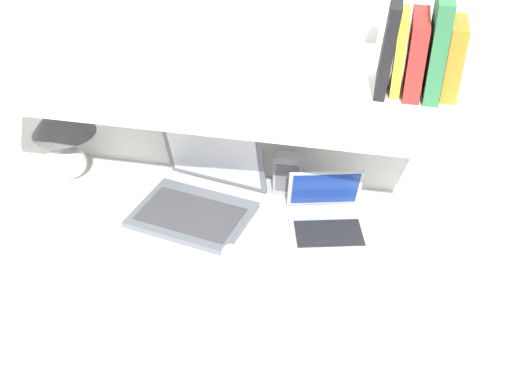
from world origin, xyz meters
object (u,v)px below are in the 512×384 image
at_px(laptop_large, 199,194).
at_px(book_red, 416,54).
at_px(table_lamp, 63,125).
at_px(book_green, 438,45).
at_px(computer_mouse, 232,256).
at_px(laptop_small, 327,219).
at_px(book_yellow, 400,52).
at_px(router_box, 288,175).
at_px(book_black, 389,44).
at_px(book_orange, 453,59).

xyz_separation_m(laptop_large, book_red, (0.61, -0.03, 0.55)).
xyz_separation_m(table_lamp, book_green, (1.14, -0.12, 0.43)).
bearing_deg(computer_mouse, table_lamp, 154.05).
bearing_deg(laptop_small, table_lamp, 172.86).
bearing_deg(book_red, laptop_small, 178.93).
height_order(laptop_large, book_yellow, book_yellow).
xyz_separation_m(laptop_small, book_red, (0.19, -0.00, 0.57)).
bearing_deg(router_box, laptop_small, -47.92).
xyz_separation_m(book_green, book_yellow, (-0.09, 0.00, -0.03)).
bearing_deg(router_box, book_yellow, -29.77).
bearing_deg(computer_mouse, router_box, 74.47).
relative_size(computer_mouse, book_black, 0.51).
distance_m(book_green, book_black, 0.12).
relative_size(laptop_large, book_orange, 2.17).
distance_m(router_box, book_green, 0.70).
xyz_separation_m(laptop_small, router_box, (-0.15, 0.17, 0.03)).
bearing_deg(laptop_small, computer_mouse, -141.33).
distance_m(computer_mouse, book_black, 0.74).
distance_m(table_lamp, book_green, 1.22).
height_order(table_lamp, book_orange, book_orange).
bearing_deg(laptop_small, book_red, -1.07).
bearing_deg(laptop_large, laptop_small, -3.43).
bearing_deg(book_green, computer_mouse, -157.89).
relative_size(computer_mouse, router_box, 0.82).
relative_size(computer_mouse, book_red, 0.62).
distance_m(laptop_small, book_yellow, 0.59).
height_order(computer_mouse, book_orange, book_orange).
relative_size(book_red, book_black, 0.82).
relative_size(book_orange, book_red, 0.97).
distance_m(book_red, book_yellow, 0.04).
relative_size(book_red, book_yellow, 0.96).
bearing_deg(computer_mouse, laptop_small, 38.67).
bearing_deg(table_lamp, laptop_small, -7.14).
bearing_deg(computer_mouse, book_green, 22.11).
xyz_separation_m(book_red, book_yellow, (-0.04, 0.00, 0.00)).
xyz_separation_m(table_lamp, book_red, (1.09, -0.12, 0.40)).
bearing_deg(laptop_large, book_red, -2.69).
xyz_separation_m(laptop_large, computer_mouse, (0.16, -0.23, -0.04)).
xyz_separation_m(router_box, book_black, (0.27, -0.17, 0.55)).
xyz_separation_m(table_lamp, router_box, (0.75, 0.05, -0.13)).
bearing_deg(laptop_large, book_green, -2.50).
height_order(laptop_small, book_red, book_red).
height_order(computer_mouse, router_box, router_box).
bearing_deg(table_lamp, book_black, -6.52).
bearing_deg(laptop_large, router_box, 28.02).
relative_size(laptop_large, router_box, 2.80).
bearing_deg(book_black, router_box, 147.56).
relative_size(router_box, book_green, 0.58).
bearing_deg(book_yellow, laptop_large, 177.11).
height_order(laptop_large, book_orange, book_orange).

